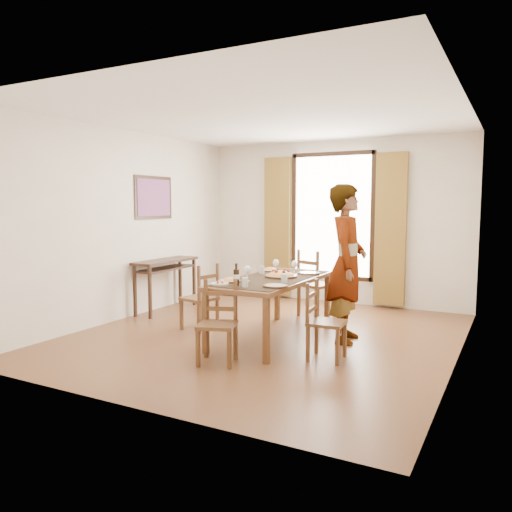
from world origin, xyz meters
The scene contains 22 objects.
ground centered at (0.00, 0.00, 0.00)m, with size 5.00×5.00×0.00m, color #4A2A17.
room_shell centered at (0.00, 0.13, 1.54)m, with size 4.60×5.10×2.74m.
console_table centered at (-2.03, 0.60, 0.68)m, with size 0.38×1.20×0.80m.
dining_table centered at (0.13, -0.07, 0.69)m, with size 0.87×1.96×0.76m.
chair_west centered at (-0.88, -0.14, 0.41)m, with size 0.47×0.47×0.88m.
chair_north centered at (0.16, 1.30, 0.46)m, with size 0.57×0.57×0.99m.
chair_south centered at (0.03, -1.17, 0.40)m, with size 0.48×0.48×0.85m.
chair_east centered at (0.98, -0.55, 0.39)m, with size 0.40×0.40×0.84m.
man centered at (0.96, 0.25, 0.94)m, with size 0.56×0.76×1.89m, color gray.
plate_sw centered at (-0.17, -0.58, 0.78)m, with size 0.27×0.27×0.05m, color silver, non-canonical shape.
plate_se centered at (0.45, -0.65, 0.78)m, with size 0.27×0.27×0.05m, color silver, non-canonical shape.
plate_nw centered at (-0.17, 0.47, 0.78)m, with size 0.27×0.27×0.05m, color silver, non-canonical shape.
plate_ne centered at (0.39, 0.47, 0.78)m, with size 0.27×0.27×0.05m, color silver, non-canonical shape.
pasta_platter centered at (0.20, 0.02, 0.81)m, with size 0.40×0.40×0.10m, color #C16518, non-canonical shape.
caprese_plate centered at (-0.17, -0.80, 0.78)m, with size 0.20×0.20×0.04m, color silver, non-canonical shape.
wine_glass_a centered at (-0.02, -0.45, 0.85)m, with size 0.08×0.08×0.18m, color white, non-canonical shape.
wine_glass_b centered at (0.26, 0.29, 0.85)m, with size 0.08×0.08×0.18m, color white, non-canonical shape.
wine_glass_c centered at (-0.02, 0.32, 0.85)m, with size 0.08×0.08×0.18m, color white, non-canonical shape.
tumbler_a centered at (0.42, -0.36, 0.81)m, with size 0.07×0.07×0.10m, color silver.
tumbler_b centered at (-0.16, 0.20, 0.81)m, with size 0.07×0.07×0.10m, color silver.
tumbler_c centered at (0.16, -0.80, 0.81)m, with size 0.07×0.07×0.10m, color silver.
wine_bottle centered at (0.03, -0.78, 0.88)m, with size 0.07×0.07×0.25m, color black, non-canonical shape.
Camera 1 is at (2.77, -5.49, 1.66)m, focal length 35.00 mm.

